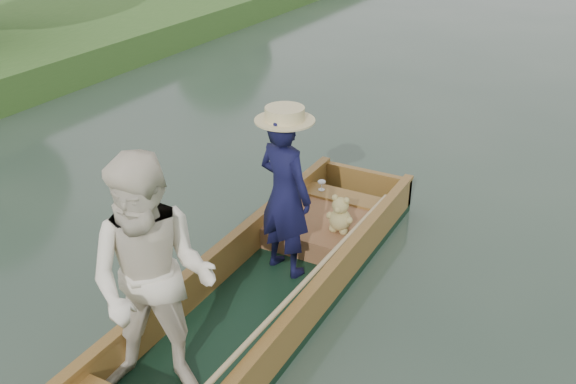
% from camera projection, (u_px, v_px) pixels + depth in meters
% --- Properties ---
extents(ground, '(120.00, 120.00, 0.00)m').
position_uv_depth(ground, '(255.00, 317.00, 5.57)').
color(ground, '#283D30').
rests_on(ground, ground).
extents(punt, '(1.22, 5.00, 1.93)m').
position_uv_depth(punt, '(226.00, 269.00, 5.06)').
color(punt, black).
rests_on(punt, ground).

